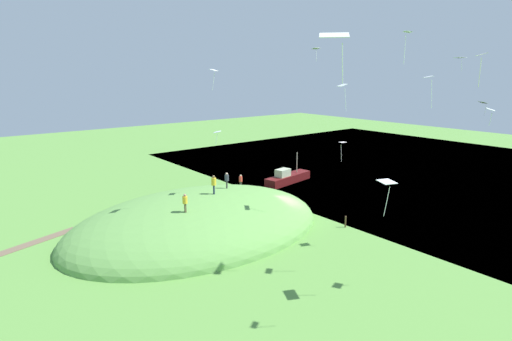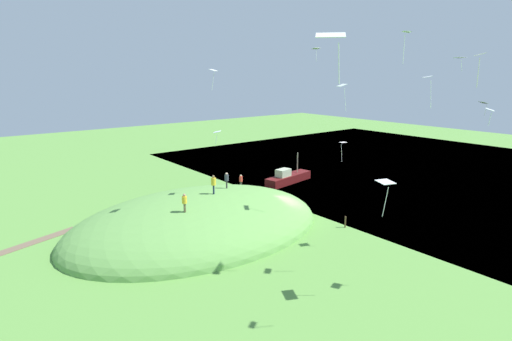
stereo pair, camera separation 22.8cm
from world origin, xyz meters
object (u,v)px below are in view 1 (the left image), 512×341
(kite_4, at_px, (407,35))
(kite_11, at_px, (335,37))
(kite_1, at_px, (217,132))
(person_walking_path, at_px, (227,179))
(boat_on_lake, at_px, (287,178))
(kite_12, at_px, (214,72))
(person_near_shore, at_px, (214,182))
(kite_6, at_px, (481,58))
(person_on_hilltop, at_px, (241,180))
(person_watching_kites, at_px, (185,201))
(kite_2, at_px, (343,144))
(kite_7, at_px, (316,49))
(mooring_post, at_px, (345,222))
(kite_9, at_px, (483,103))
(kite_10, at_px, (343,87))
(kite_3, at_px, (429,80))
(kite_8, at_px, (491,110))
(kite_5, at_px, (460,58))
(kite_0, at_px, (387,183))

(kite_4, bearing_deg, kite_11, 20.39)
(kite_1, bearing_deg, person_walking_path, -146.27)
(boat_on_lake, distance_m, kite_12, 23.88)
(person_near_shore, xyz_separation_m, kite_6, (-1.88, 21.61, 10.56))
(person_on_hilltop, distance_m, kite_1, 10.84)
(person_watching_kites, height_order, kite_2, kite_2)
(person_near_shore, xyz_separation_m, kite_2, (-16.10, 1.71, 2.11))
(boat_on_lake, xyz_separation_m, person_near_shore, (15.83, 6.94, 3.51))
(person_watching_kites, distance_m, kite_7, 19.96)
(person_near_shore, relative_size, kite_6, 1.09)
(mooring_post, bearing_deg, kite_9, 137.16)
(person_on_hilltop, bearing_deg, mooring_post, -66.85)
(person_near_shore, height_order, kite_10, kite_10)
(person_watching_kites, xyz_separation_m, kite_11, (2.98, 17.82, 11.47))
(person_watching_kites, xyz_separation_m, kite_2, (-20.41, -0.63, 2.46))
(person_near_shore, distance_m, kite_2, 16.33)
(person_on_hilltop, relative_size, kite_6, 0.94)
(kite_1, xyz_separation_m, kite_2, (-15.51, 1.84, -2.48))
(person_walking_path, height_order, kite_3, kite_3)
(kite_1, bearing_deg, person_watching_kites, 26.77)
(kite_4, relative_size, kite_12, 1.22)
(kite_8, relative_size, kite_12, 0.64)
(kite_5, xyz_separation_m, kite_6, (10.44, 6.02, -0.39))
(kite_2, bearing_deg, kite_1, -6.77)
(kite_3, bearing_deg, kite_10, -96.18)
(kite_6, bearing_deg, boat_on_lake, -116.05)
(kite_6, xyz_separation_m, kite_12, (3.29, -18.98, -0.60))
(boat_on_lake, xyz_separation_m, kite_2, (-0.27, 8.65, 5.62))
(kite_5, bearing_deg, kite_12, -43.35)
(kite_0, distance_m, kite_8, 7.82)
(kite_11, bearing_deg, person_near_shore, -109.88)
(kite_12, relative_size, mooring_post, 1.55)
(kite_2, distance_m, kite_4, 20.63)
(kite_0, bearing_deg, kite_4, -155.58)
(kite_8, bearing_deg, kite_10, -88.61)
(kite_0, height_order, kite_1, kite_1)
(kite_2, relative_size, kite_5, 2.10)
(kite_3, distance_m, kite_9, 11.37)
(kite_5, height_order, kite_6, kite_5)
(person_walking_path, height_order, person_on_hilltop, person_walking_path)
(person_walking_path, distance_m, kite_7, 15.60)
(kite_5, bearing_deg, kite_0, 8.28)
(mooring_post, bearing_deg, kite_2, -137.00)
(person_watching_kites, relative_size, kite_12, 0.93)
(person_watching_kites, distance_m, kite_5, 24.08)
(person_near_shore, bearing_deg, boat_on_lake, -26.84)
(person_watching_kites, xyz_separation_m, kite_1, (-4.90, -2.47, 4.94))
(kite_2, height_order, kite_10, kite_10)
(kite_3, bearing_deg, kite_9, -174.67)
(person_watching_kites, bearing_deg, boat_on_lake, -55.97)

